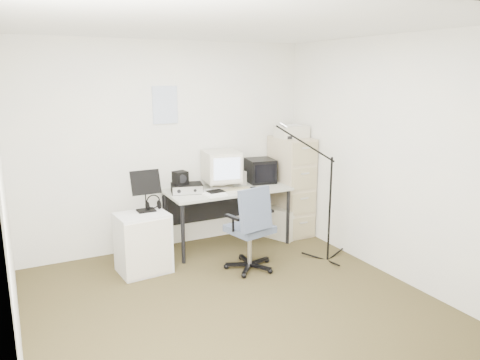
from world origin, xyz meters
name	(u,v)px	position (x,y,z in m)	size (l,w,h in m)	color
floor	(234,305)	(0.00, 0.00, -0.01)	(3.60, 3.60, 0.01)	#3C321B
ceiling	(233,25)	(0.00, 0.00, 2.50)	(3.60, 3.60, 0.01)	white
wall_back	(168,146)	(0.00, 1.80, 1.25)	(3.60, 0.02, 2.50)	silver
wall_front	(380,238)	(0.00, -1.80, 1.25)	(3.60, 0.02, 2.50)	silver
wall_left	(5,199)	(-1.80, 0.00, 1.25)	(0.02, 3.60, 2.50)	silver
wall_right	(387,158)	(1.80, 0.00, 1.25)	(0.02, 3.60, 2.50)	silver
wall_calendar	(165,105)	(-0.02, 1.79, 1.75)	(0.30, 0.02, 0.44)	white
filing_cabinet	(291,186)	(1.58, 1.48, 0.65)	(0.40, 0.60, 1.30)	tan
printer	(292,132)	(1.58, 1.49, 1.38)	(0.40, 0.27, 0.15)	#BDB79E
desk	(228,217)	(0.63, 1.45, 0.36)	(1.50, 0.70, 0.73)	beige
crt_monitor	(221,170)	(0.59, 1.54, 0.96)	(0.41, 0.43, 0.46)	#BDB79E
crt_tv	(260,171)	(1.17, 1.58, 0.88)	(0.33, 0.35, 0.30)	black
desk_speaker	(242,178)	(0.90, 1.58, 0.81)	(0.09, 0.09, 0.17)	beige
keyboard	(234,190)	(0.65, 1.30, 0.74)	(0.44, 0.16, 0.02)	#BDB79E
mouse	(255,189)	(0.89, 1.23, 0.75)	(0.06, 0.11, 0.03)	black
radio_receiver	(187,188)	(0.12, 1.50, 0.78)	(0.36, 0.26, 0.10)	black
radio_speaker	(180,178)	(0.05, 1.53, 0.91)	(0.15, 0.14, 0.15)	black
papers	(213,193)	(0.37, 1.30, 0.74)	(0.24, 0.32, 0.02)	white
pc_tower	(279,223)	(1.34, 1.37, 0.20)	(0.19, 0.43, 0.40)	#BDB79E
office_chair	(250,227)	(0.53, 0.67, 0.48)	(0.56, 0.56, 0.96)	#394259
side_cart	(143,243)	(-0.53, 1.13, 0.33)	(0.53, 0.42, 0.66)	silver
music_stand	(145,190)	(-0.46, 1.21, 0.89)	(0.32, 0.17, 0.46)	black
headphones	(153,204)	(-0.37, 1.24, 0.71)	(0.17, 0.17, 0.03)	black
mic_stand	(330,194)	(1.46, 0.49, 0.79)	(0.02, 0.02, 1.58)	black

